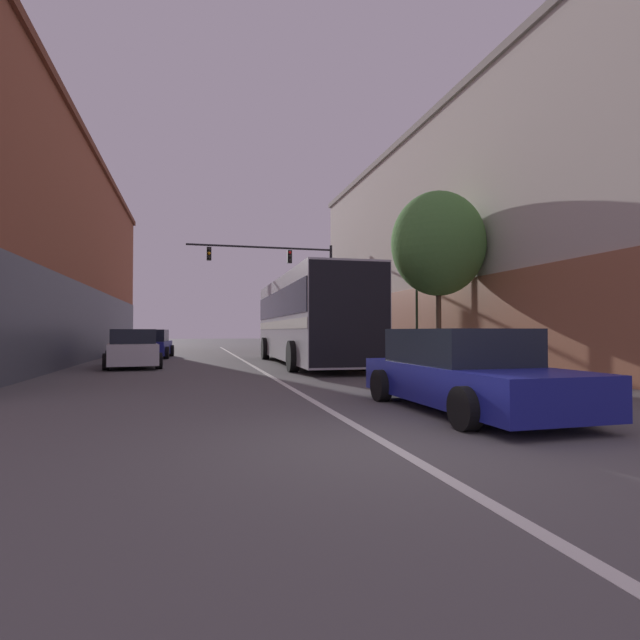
{
  "coord_description": "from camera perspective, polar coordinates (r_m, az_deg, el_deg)",
  "views": [
    {
      "loc": [
        -2.18,
        -5.28,
        1.31
      ],
      "look_at": [
        2.45,
        12.79,
        1.71
      ],
      "focal_mm": 28.0,
      "sensor_mm": 36.0,
      "label": 1
    }
  ],
  "objects": [
    {
      "name": "street_tree_near",
      "position": [
        17.85,
        13.36,
        8.46
      ],
      "size": [
        3.28,
        2.95,
        6.12
      ],
      "color": "brown",
      "rests_on": "ground_plane"
    },
    {
      "name": "street_lamp",
      "position": [
        20.67,
        11.0,
        2.86
      ],
      "size": [
        0.34,
        0.34,
        4.54
      ],
      "color": "#233323",
      "rests_on": "ground_plane"
    },
    {
      "name": "building_right_storefront",
      "position": [
        24.09,
        17.97,
        8.57
      ],
      "size": [
        6.39,
        29.63,
        10.57
      ],
      "color": "beige",
      "rests_on": "ground_plane"
    },
    {
      "name": "building_left_brick",
      "position": [
        26.12,
        -31.69,
        6.75
      ],
      "size": [
        7.2,
        29.6,
        9.49
      ],
      "color": "#995138",
      "rests_on": "ground_plane"
    },
    {
      "name": "parked_car_left_near",
      "position": [
        25.56,
        -18.86,
        -2.67
      ],
      "size": [
        2.16,
        4.1,
        1.37
      ],
      "rotation": [
        0.0,
        0.0,
        1.52
      ],
      "color": "navy",
      "rests_on": "ground_plane"
    },
    {
      "name": "traffic_signal_gantry",
      "position": [
        31.33,
        -3.48,
        5.41
      ],
      "size": [
        9.04,
        0.36,
        6.77
      ],
      "color": "black",
      "rests_on": "ground_plane"
    },
    {
      "name": "parked_car_left_mid",
      "position": [
        19.18,
        -20.64,
        -3.14
      ],
      "size": [
        2.25,
        4.24,
        1.37
      ],
      "rotation": [
        0.0,
        0.0,
        1.69
      ],
      "color": "silver",
      "rests_on": "ground_plane"
    },
    {
      "name": "ground_plane",
      "position": [
        5.86,
        8.12,
        -14.12
      ],
      "size": [
        160.0,
        160.0,
        0.0
      ],
      "primitive_type": "plane",
      "color": "#565454"
    },
    {
      "name": "hatchback_foreground",
      "position": [
        8.59,
        16.11,
        -5.7
      ],
      "size": [
        2.1,
        4.63,
        1.34
      ],
      "rotation": [
        0.0,
        0.0,
        1.59
      ],
      "color": "navy",
      "rests_on": "ground_plane"
    },
    {
      "name": "bus",
      "position": [
        19.61,
        -1.36,
        0.42
      ],
      "size": [
        2.96,
        11.72,
        3.34
      ],
      "rotation": [
        0.0,
        0.0,
        1.55
      ],
      "color": "#B7B7BC",
      "rests_on": "ground_plane"
    },
    {
      "name": "lane_center_line",
      "position": [
        20.09,
        -8.14,
        -4.96
      ],
      "size": [
        0.14,
        41.29,
        0.01
      ],
      "color": "silver",
      "rests_on": "ground_plane"
    }
  ]
}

